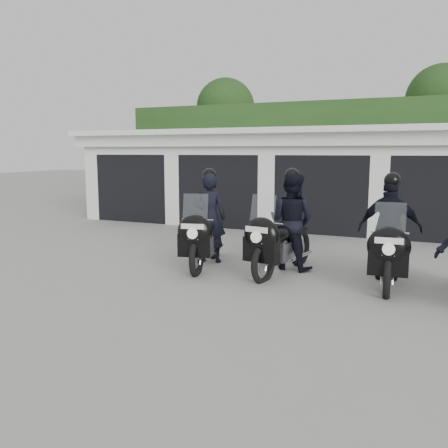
% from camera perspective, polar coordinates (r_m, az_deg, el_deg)
% --- Properties ---
extents(ground, '(80.00, 80.00, 0.00)m').
position_cam_1_polar(ground, '(8.36, 3.37, -7.26)').
color(ground, gray).
rests_on(ground, ground).
extents(garage_block, '(16.40, 6.80, 2.96)m').
position_cam_1_polar(garage_block, '(15.88, 13.47, 5.32)').
color(garage_block, white).
rests_on(garage_block, ground).
extents(background_vegetation, '(20.00, 3.90, 5.80)m').
position_cam_1_polar(background_vegetation, '(20.62, 17.02, 9.65)').
color(background_vegetation, '#1C3C15').
rests_on(background_vegetation, ground).
extents(police_bike_a, '(0.99, 2.29, 2.02)m').
position_cam_1_polar(police_bike_a, '(9.56, -2.18, -0.30)').
color(police_bike_a, black).
rests_on(police_bike_a, ground).
extents(police_bike_b, '(1.09, 2.34, 2.05)m').
position_cam_1_polar(police_bike_b, '(9.17, 7.52, -0.37)').
color(police_bike_b, black).
rests_on(police_bike_b, ground).
extents(police_bike_c, '(1.13, 2.30, 2.00)m').
position_cam_1_polar(police_bike_c, '(8.80, 19.28, -1.28)').
color(police_bike_c, black).
rests_on(police_bike_c, ground).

